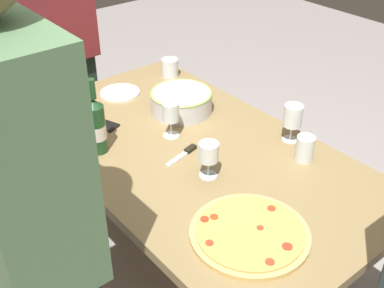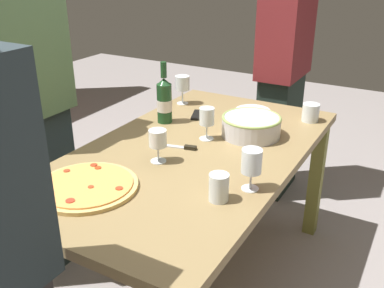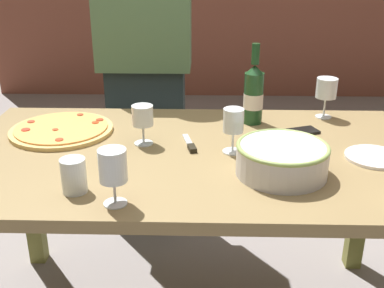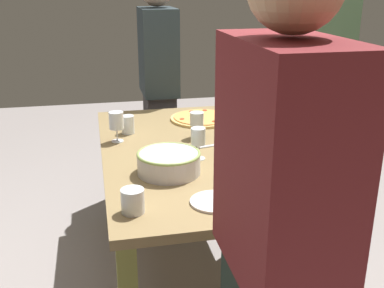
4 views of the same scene
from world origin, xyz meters
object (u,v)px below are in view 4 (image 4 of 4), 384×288
(cup_ceramic, at_px, (128,125))
(cell_phone, at_px, (252,176))
(pizza_knife, at_px, (200,147))
(serving_bowl, at_px, (169,162))
(person_guest_left, at_px, (276,263))
(wine_glass_far_right, at_px, (199,137))
(wine_glass_by_bottle, at_px, (197,120))
(dining_table, at_px, (192,166))
(person_host, at_px, (311,103))
(side_plate, at_px, (215,202))
(wine_glass_far_left, at_px, (116,122))
(pizza, at_px, (202,118))
(wine_bottle, at_px, (264,137))
(wine_glass_near_pizza, at_px, (306,159))
(person_guest_right, at_px, (159,90))
(cup_amber, at_px, (133,201))

(cup_ceramic, bearing_deg, cell_phone, 33.41)
(cup_ceramic, xyz_separation_m, pizza_knife, (0.32, 0.33, -0.04))
(serving_bowl, distance_m, person_guest_left, 0.89)
(wine_glass_far_right, bearing_deg, wine_glass_by_bottle, 168.84)
(dining_table, relative_size, pizza_knife, 9.50)
(wine_glass_by_bottle, bearing_deg, person_host, 95.95)
(pizza_knife, bearing_deg, side_plate, -7.53)
(wine_glass_far_left, bearing_deg, person_host, 92.39)
(pizza, relative_size, wine_glass_far_left, 2.38)
(wine_bottle, bearing_deg, pizza_knife, -133.22)
(serving_bowl, xyz_separation_m, wine_glass_near_pizza, (0.25, 0.53, 0.07))
(person_guest_right, bearing_deg, wine_glass_far_left, -21.78)
(wine_glass_far_left, distance_m, side_plate, 0.87)
(pizza, xyz_separation_m, person_guest_left, (1.65, -0.19, 0.08))
(wine_glass_near_pizza, relative_size, cup_ceramic, 1.61)
(dining_table, distance_m, cup_amber, 0.72)
(wine_glass_far_right, relative_size, person_host, 0.09)
(wine_bottle, distance_m, person_host, 0.67)
(pizza, relative_size, cup_amber, 4.17)
(wine_glass_far_right, relative_size, cup_ceramic, 1.52)
(person_guest_right, bearing_deg, wine_bottle, 12.29)
(wine_glass_near_pizza, height_order, wine_glass_far_left, wine_glass_near_pizza)
(serving_bowl, bearing_deg, cup_ceramic, -167.87)
(person_guest_right, bearing_deg, side_plate, -1.47)
(wine_glass_far_left, height_order, person_host, person_host)
(cup_ceramic, xyz_separation_m, side_plate, (0.93, 0.25, -0.05))
(cup_amber, bearing_deg, cup_ceramic, 176.36)
(dining_table, distance_m, side_plate, 0.61)
(cup_ceramic, bearing_deg, side_plate, 15.27)
(side_plate, xyz_separation_m, pizza_knife, (-0.61, 0.08, 0.00))
(dining_table, relative_size, serving_bowl, 5.69)
(side_plate, xyz_separation_m, person_host, (-0.85, 0.80, 0.13))
(cup_amber, relative_size, cup_ceramic, 0.91)
(pizza, xyz_separation_m, serving_bowl, (0.77, -0.33, 0.04))
(wine_glass_far_left, bearing_deg, wine_glass_by_bottle, 86.52)
(dining_table, bearing_deg, serving_bowl, -30.54)
(dining_table, relative_size, wine_glass_far_right, 10.39)
(cell_phone, xyz_separation_m, person_guest_right, (-1.50, -0.19, 0.05))
(side_plate, distance_m, cell_phone, 0.30)
(pizza, distance_m, wine_glass_far_left, 0.61)
(wine_glass_by_bottle, xyz_separation_m, person_guest_right, (-0.93, -0.07, -0.04))
(side_plate, height_order, pizza_knife, pizza_knife)
(cell_phone, distance_m, pizza_knife, 0.43)
(wine_glass_near_pizza, xyz_separation_m, cell_phone, (-0.13, -0.18, -0.11))
(pizza, height_order, wine_bottle, wine_bottle)
(pizza, distance_m, person_guest_left, 1.66)
(wine_bottle, xyz_separation_m, side_plate, (0.37, -0.33, -0.11))
(pizza_knife, height_order, person_guest_right, person_guest_right)
(wine_glass_far_right, bearing_deg, cup_amber, -36.74)
(cup_amber, xyz_separation_m, person_guest_left, (0.54, 0.34, 0.04))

